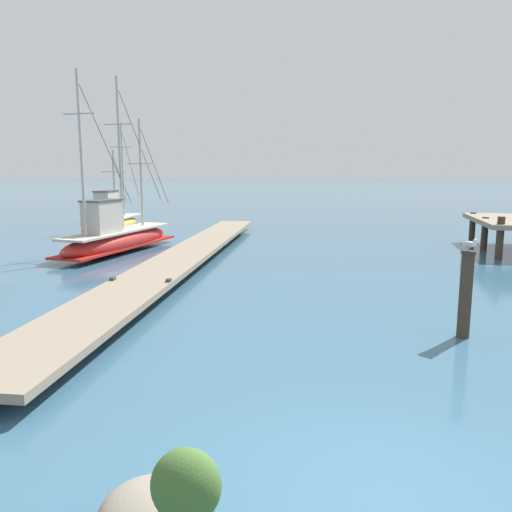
{
  "coord_description": "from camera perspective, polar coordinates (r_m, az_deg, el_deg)",
  "views": [
    {
      "loc": [
        -0.81,
        -4.94,
        3.48
      ],
      "look_at": [
        -2.2,
        7.15,
        1.4
      ],
      "focal_mm": 35.54,
      "sensor_mm": 36.0,
      "label": 1
    }
  ],
  "objects": [
    {
      "name": "fishing_boat_1",
      "position": [
        22.16,
        -15.42,
        2.13
      ],
      "size": [
        2.99,
        8.12,
        7.27
      ],
      "color": "#AD2823",
      "rests_on": "ground"
    },
    {
      "name": "floating_dock",
      "position": [
        18.8,
        -7.98,
        0.07
      ],
      "size": [
        2.01,
        24.06,
        0.53
      ],
      "color": "gray",
      "rests_on": "ground"
    },
    {
      "name": "perched_seagull",
      "position": [
        11.21,
        22.84,
        1.28
      ],
      "size": [
        0.34,
        0.28,
        0.27
      ],
      "color": "gold",
      "rests_on": "mooring_piling"
    },
    {
      "name": "mooring_piling",
      "position": [
        11.39,
        22.53,
        -3.86
      ],
      "size": [
        0.3,
        0.3,
        1.84
      ],
      "color": "#3D3023",
      "rests_on": "ground"
    },
    {
      "name": "fishing_boat_2",
      "position": [
        28.53,
        -15.79,
        3.68
      ],
      "size": [
        1.7,
        7.66,
        6.08
      ],
      "color": "gold",
      "rests_on": "ground"
    },
    {
      "name": "ground_plane",
      "position": [
        6.1,
        14.37,
        -25.43
      ],
      "size": [
        400.0,
        400.0,
        0.0
      ],
      "primitive_type": "plane",
      "color": "#38607A"
    }
  ]
}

